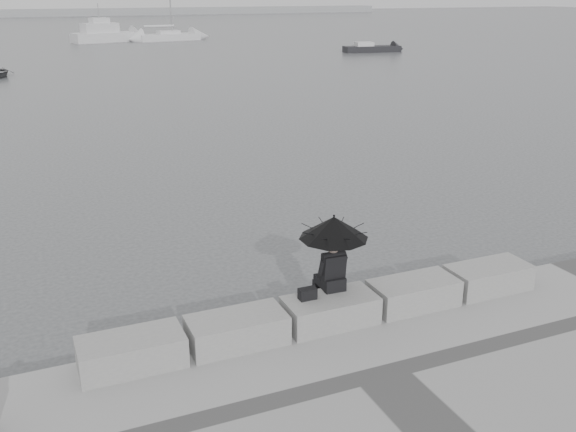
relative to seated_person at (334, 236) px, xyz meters
name	(u,v)px	position (x,y,z in m)	size (l,w,h in m)	color
ground	(318,337)	(-0.18, 0.16, -2.01)	(360.00, 360.00, 0.00)	#414446
stone_block_far_left	(132,352)	(-3.58, -0.29, -1.26)	(1.60, 0.80, 0.50)	gray
stone_block_left	(237,330)	(-1.88, -0.29, -1.26)	(1.60, 0.80, 0.50)	gray
stone_block_centre	(330,311)	(-0.18, -0.29, -1.26)	(1.60, 0.80, 0.50)	gray
stone_block_right	(413,293)	(1.52, -0.29, -1.26)	(1.60, 0.80, 0.50)	gray
stone_block_far_right	(488,278)	(3.22, -0.29, -1.26)	(1.60, 0.80, 0.50)	gray
seated_person	(334,236)	(0.00, 0.00, 0.00)	(1.20, 1.20, 1.39)	black
bag	(307,294)	(-0.57, -0.17, -0.91)	(0.30, 0.17, 0.19)	black
sailboat_right	(169,36)	(13.94, 71.61, -1.48)	(7.77, 3.38, 12.90)	silver
motor_cruiser	(107,34)	(6.71, 72.44, -1.12)	(8.49, 4.54, 4.50)	silver
small_motorboat	(372,49)	(29.15, 48.48, -1.69)	(5.91, 2.41, 1.10)	black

